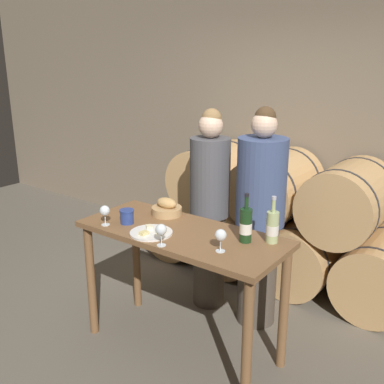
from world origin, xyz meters
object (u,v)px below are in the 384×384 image
(tasting_table, at_px, (181,251))
(wine_glass_far_left, at_px, (105,211))
(person_left, at_px, (210,209))
(wine_glass_left, at_px, (161,230))
(person_right, at_px, (260,220))
(blue_crock, at_px, (127,216))
(wine_glass_center, at_px, (221,236))
(wine_bottle_white, at_px, (272,227))
(bread_basket, at_px, (167,208))
(wine_bottle_red, at_px, (246,225))
(cheese_plate, at_px, (151,232))

(tasting_table, distance_m, wine_glass_far_left, 0.61)
(person_left, relative_size, wine_glass_left, 11.71)
(wine_glass_left, bearing_deg, person_right, 77.12)
(blue_crock, distance_m, wine_glass_left, 0.48)
(person_left, bearing_deg, tasting_table, -72.47)
(person_right, xyz_separation_m, wine_glass_center, (0.14, -0.78, 0.16))
(person_left, height_order, wine_glass_far_left, person_left)
(person_left, distance_m, wine_bottle_white, 0.94)
(bread_basket, xyz_separation_m, wine_glass_far_left, (-0.22, -0.42, 0.05))
(person_right, relative_size, wine_bottle_white, 5.61)
(person_left, xyz_separation_m, person_right, (0.47, -0.00, 0.01))
(wine_bottle_red, distance_m, wine_glass_left, 0.54)
(person_right, distance_m, wine_bottle_white, 0.59)
(bread_basket, distance_m, cheese_plate, 0.39)
(wine_bottle_white, distance_m, wine_glass_far_left, 1.17)
(blue_crock, relative_size, wine_glass_far_left, 0.72)
(blue_crock, relative_size, bread_basket, 0.46)
(wine_glass_center, bearing_deg, cheese_plate, -175.88)
(wine_bottle_red, relative_size, cheese_plate, 1.13)
(wine_bottle_red, bearing_deg, wine_glass_far_left, -160.82)
(wine_bottle_red, distance_m, wine_glass_center, 0.23)
(tasting_table, distance_m, wine_glass_center, 0.49)
(person_right, relative_size, bread_basket, 7.63)
(person_left, height_order, wine_glass_left, person_left)
(blue_crock, relative_size, cheese_plate, 0.36)
(wine_glass_far_left, relative_size, wine_glass_center, 1.00)
(wine_bottle_red, bearing_deg, wine_glass_left, -136.91)
(cheese_plate, height_order, wine_glass_far_left, wine_glass_far_left)
(cheese_plate, bearing_deg, wine_glass_center, 4.12)
(tasting_table, height_order, bread_basket, bread_basket)
(person_left, relative_size, cheese_plate, 5.85)
(tasting_table, height_order, wine_glass_left, wine_glass_left)
(tasting_table, bearing_deg, wine_glass_far_left, -155.57)
(blue_crock, bearing_deg, wine_glass_left, -19.12)
(person_left, xyz_separation_m, wine_glass_center, (0.61, -0.78, 0.17))
(wine_glass_center, bearing_deg, person_right, 100.08)
(wine_glass_center, bearing_deg, wine_glass_left, -157.08)
(wine_bottle_red, height_order, wine_bottle_white, wine_bottle_red)
(blue_crock, xyz_separation_m, bread_basket, (0.12, 0.31, -0.01))
(person_left, distance_m, wine_bottle_red, 0.87)
(tasting_table, bearing_deg, wine_glass_left, -79.80)
(person_left, distance_m, wine_glass_far_left, 0.95)
(tasting_table, relative_size, person_left, 0.87)
(tasting_table, height_order, blue_crock, blue_crock)
(tasting_table, xyz_separation_m, cheese_plate, (-0.13, -0.16, 0.16))
(person_left, relative_size, blue_crock, 16.23)
(wine_bottle_white, bearing_deg, wine_glass_center, -121.13)
(person_right, height_order, wine_glass_left, person_right)
(tasting_table, height_order, cheese_plate, cheese_plate)
(tasting_table, distance_m, cheese_plate, 0.26)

